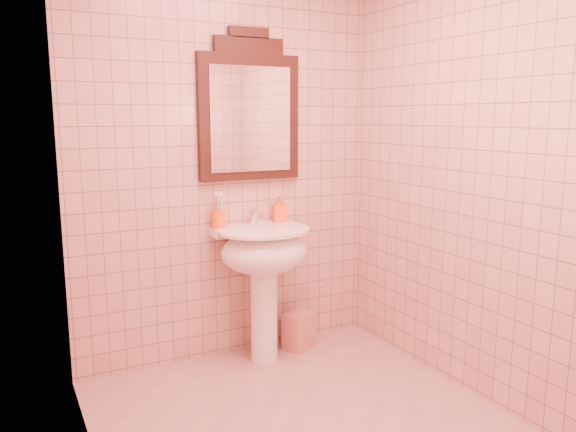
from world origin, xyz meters
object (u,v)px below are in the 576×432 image
pedestal_sink (264,261)px  mirror (249,111)px  toothbrush_cup (219,219)px  towel (299,331)px  soap_dispenser (279,209)px

pedestal_sink → mirror: bearing=90.0°
pedestal_sink → mirror: mirror is taller
toothbrush_cup → towel: (0.52, -0.09, -0.80)m
soap_dispenser → toothbrush_cup: bearing=-164.5°
pedestal_sink → soap_dispenser: 0.38m
pedestal_sink → towel: bearing=13.6°
mirror → toothbrush_cup: 0.71m
mirror → towel: 1.49m
soap_dispenser → mirror: bearing=-175.8°
pedestal_sink → toothbrush_cup: (-0.24, 0.16, 0.26)m
pedestal_sink → soap_dispenser: size_ratio=4.94×
pedestal_sink → mirror: 0.94m
towel → pedestal_sink: bearing=-166.4°
pedestal_sink → towel: size_ratio=3.50×
toothbrush_cup → soap_dispenser: 0.43m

